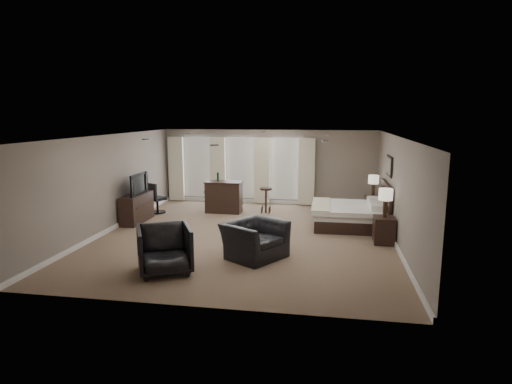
% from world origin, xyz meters
% --- Properties ---
extents(room, '(7.60, 8.60, 2.64)m').
position_xyz_m(room, '(0.00, 0.00, 1.30)').
color(room, brown).
rests_on(room, ground).
extents(window_bay, '(5.25, 0.20, 2.30)m').
position_xyz_m(window_bay, '(-1.00, 4.11, 1.20)').
color(window_bay, silver).
rests_on(window_bay, room).
extents(bed, '(2.00, 1.91, 1.27)m').
position_xyz_m(bed, '(2.58, 1.40, 0.64)').
color(bed, silver).
rests_on(bed, ground).
extents(nightstand_near, '(0.49, 0.60, 0.66)m').
position_xyz_m(nightstand_near, '(3.47, -0.05, 0.33)').
color(nightstand_near, black).
rests_on(nightstand_near, ground).
extents(nightstand_far, '(0.46, 0.56, 0.62)m').
position_xyz_m(nightstand_far, '(3.47, 2.85, 0.31)').
color(nightstand_far, black).
rests_on(nightstand_far, ground).
extents(lamp_near, '(0.34, 0.34, 0.70)m').
position_xyz_m(lamp_near, '(3.47, -0.05, 1.01)').
color(lamp_near, beige).
rests_on(lamp_near, nightstand_near).
extents(lamp_far, '(0.32, 0.32, 0.67)m').
position_xyz_m(lamp_far, '(3.47, 2.85, 0.95)').
color(lamp_far, beige).
rests_on(lamp_far, nightstand_far).
extents(wall_art, '(0.04, 0.96, 0.56)m').
position_xyz_m(wall_art, '(3.70, 1.40, 1.75)').
color(wall_art, slate).
rests_on(wall_art, room).
extents(dresser, '(0.46, 1.42, 0.83)m').
position_xyz_m(dresser, '(-3.45, 0.93, 0.41)').
color(dresser, black).
rests_on(dresser, ground).
extents(tv, '(0.62, 1.08, 0.14)m').
position_xyz_m(tv, '(-3.45, 0.93, 0.90)').
color(tv, black).
rests_on(tv, dresser).
extents(armchair_near, '(1.35, 1.48, 1.08)m').
position_xyz_m(armchair_near, '(0.52, -1.64, 0.54)').
color(armchair_near, black).
rests_on(armchair_near, ground).
extents(armchair_far, '(1.35, 1.32, 1.05)m').
position_xyz_m(armchair_far, '(-1.11, -2.83, 0.53)').
color(armchair_far, black).
rests_on(armchair_far, ground).
extents(bar_counter, '(1.17, 0.61, 1.02)m').
position_xyz_m(bar_counter, '(-1.21, 2.56, 0.51)').
color(bar_counter, black).
rests_on(bar_counter, ground).
extents(bar_stool_left, '(0.38, 0.38, 0.69)m').
position_xyz_m(bar_stool_left, '(-1.71, 2.55, 0.35)').
color(bar_stool_left, black).
rests_on(bar_stool_left, ground).
extents(bar_stool_right, '(0.47, 0.47, 0.82)m').
position_xyz_m(bar_stool_right, '(0.13, 2.71, 0.41)').
color(bar_stool_right, black).
rests_on(bar_stool_right, ground).
extents(desk_chair, '(0.68, 0.68, 0.99)m').
position_xyz_m(desk_chair, '(-3.31, 2.11, 0.50)').
color(desk_chair, black).
rests_on(desk_chair, ground).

